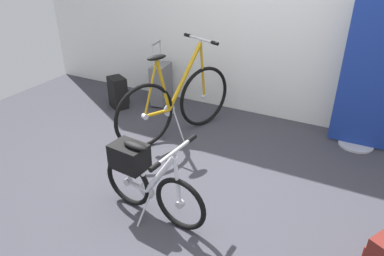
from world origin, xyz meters
name	(u,v)px	position (x,y,z in m)	size (l,w,h in m)	color
ground_plane	(186,193)	(0.00, 0.00, 0.00)	(6.54, 6.54, 0.00)	#38383F
floor_banner_stand	(370,86)	(1.24, 1.58, 0.69)	(0.60, 0.36, 1.54)	#B7B7BC
folding_bike_foreground	(144,176)	(-0.18, -0.35, 0.35)	(0.96, 0.53, 0.69)	black
display_bike_left	(176,103)	(-0.60, 0.90, 0.40)	(0.70, 1.43, 1.06)	black
rolling_suitcase	(161,84)	(-1.22, 1.58, 0.28)	(0.23, 0.38, 0.83)	slate
backpack_on_floor	(118,93)	(-1.66, 1.22, 0.20)	(0.31, 0.29, 0.41)	black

